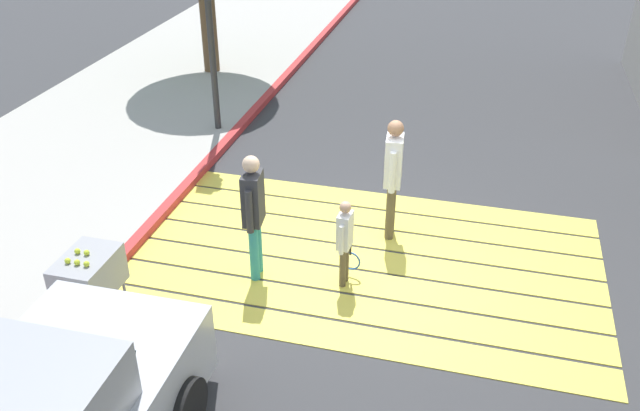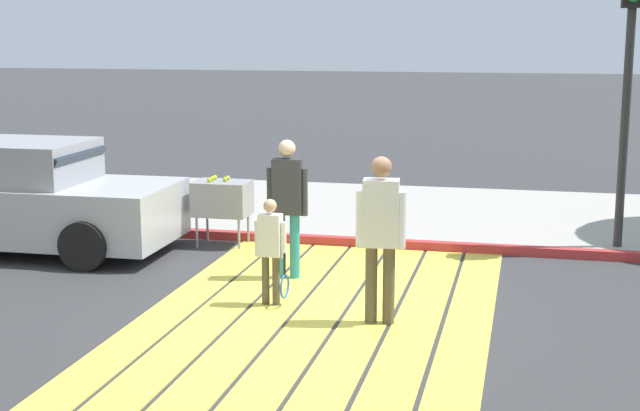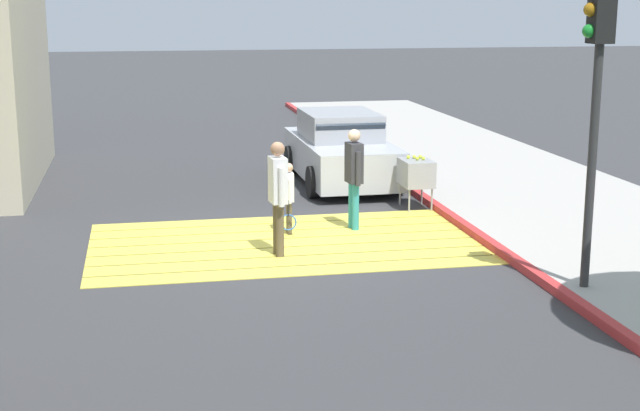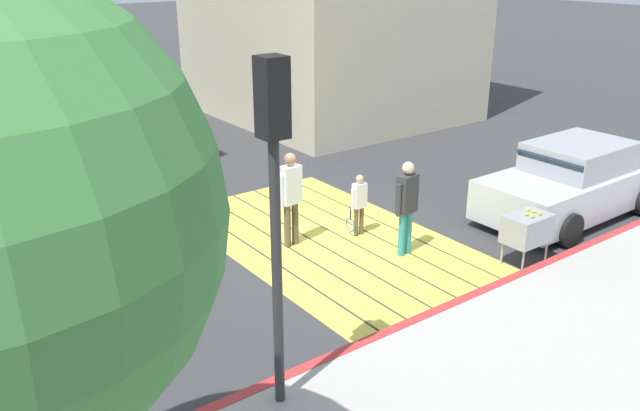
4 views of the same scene
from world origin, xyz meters
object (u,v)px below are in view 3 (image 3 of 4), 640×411
at_px(tennis_ball_cart, 416,173).
at_px(pedestrian_adult_trailing, 278,190).
at_px(car_parked_near_curb, 341,151).
at_px(traffic_light_corner, 596,72).
at_px(pedestrian_child_with_racket, 289,195).
at_px(pedestrian_adult_lead, 354,172).

height_order(tennis_ball_cart, pedestrian_adult_trailing, pedestrian_adult_trailing).
relative_size(car_parked_near_curb, pedestrian_adult_trailing, 2.38).
bearing_deg(tennis_ball_cart, traffic_light_corner, 96.91).
height_order(car_parked_near_curb, pedestrian_child_with_racket, car_parked_near_curb).
bearing_deg(traffic_light_corner, car_parked_near_curb, -79.19).
distance_m(tennis_ball_cart, pedestrian_adult_lead, 2.13).
distance_m(traffic_light_corner, pedestrian_adult_lead, 5.16).
xyz_separation_m(traffic_light_corner, tennis_ball_cart, (0.68, -5.60, -2.34)).
height_order(car_parked_near_curb, traffic_light_corner, traffic_light_corner).
distance_m(traffic_light_corner, pedestrian_child_with_racket, 5.81).
height_order(car_parked_near_curb, pedestrian_adult_lead, pedestrian_adult_lead).
xyz_separation_m(car_parked_near_curb, pedestrian_adult_trailing, (2.21, 5.51, 0.32)).
height_order(tennis_ball_cart, pedestrian_adult_lead, pedestrian_adult_lead).
height_order(car_parked_near_curb, pedestrian_adult_trailing, pedestrian_adult_trailing).
bearing_deg(pedestrian_child_with_racket, tennis_ball_cart, -150.82).
bearing_deg(pedestrian_adult_lead, traffic_light_corner, 118.11).
height_order(car_parked_near_curb, tennis_ball_cart, car_parked_near_curb).
bearing_deg(traffic_light_corner, pedestrian_child_with_racket, -50.04).
bearing_deg(pedestrian_child_with_racket, car_parked_near_curb, -113.58).
distance_m(car_parked_near_curb, pedestrian_adult_lead, 4.14).
bearing_deg(pedestrian_adult_trailing, pedestrian_adult_lead, -137.21).
bearing_deg(pedestrian_adult_lead, pedestrian_child_with_racket, 6.03).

